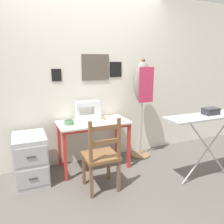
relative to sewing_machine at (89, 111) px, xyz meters
name	(u,v)px	position (x,y,z in m)	size (l,w,h in m)	color
ground_plane	(100,175)	(0.02, -0.39, -0.84)	(14.00, 14.00, 0.00)	#5B5651
wall_back	(86,80)	(0.02, 0.18, 0.44)	(10.00, 0.07, 2.55)	silver
sewing_table	(94,128)	(0.02, -0.15, -0.23)	(1.01, 0.51, 0.71)	silver
sewing_machine	(89,111)	(0.00, 0.00, 0.00)	(0.37, 0.18, 0.30)	white
fabric_bowl	(69,122)	(-0.33, -0.14, -0.10)	(0.13, 0.13, 0.06)	#56895B
scissors	(123,121)	(0.41, -0.30, -0.13)	(0.10, 0.13, 0.01)	silver
thread_spool_near_machine	(105,119)	(0.20, -0.11, -0.11)	(0.04, 0.04, 0.04)	orange
thread_spool_mid_table	(108,119)	(0.25, -0.13, -0.11)	(0.03, 0.03, 0.04)	silver
thread_spool_far_edge	(109,117)	(0.30, -0.04, -0.11)	(0.03, 0.03, 0.04)	orange
wooden_chair	(101,156)	(-0.08, -0.72, -0.40)	(0.40, 0.38, 0.93)	brown
filing_cabinet	(31,159)	(-0.86, -0.19, -0.52)	(0.40, 0.54, 0.64)	#B7B7BC
dress_form	(142,88)	(0.85, -0.07, 0.30)	(0.32, 0.32, 1.59)	#846647
ironing_board	(211,119)	(1.30, -1.03, 0.00)	(1.28, 0.31, 0.89)	#ADB2B7
storage_box	(211,111)	(1.30, -1.01, 0.09)	(0.21, 0.13, 0.08)	#333338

